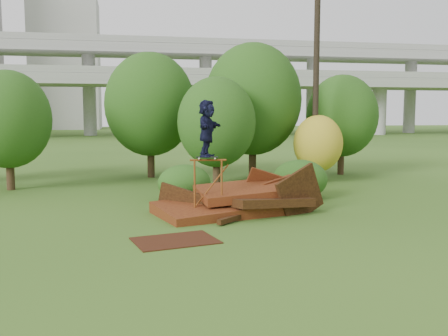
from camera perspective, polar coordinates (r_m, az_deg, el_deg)
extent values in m
plane|color=#2D5116|center=(14.37, 4.73, -7.14)|extent=(240.00, 240.00, 0.00)
cube|color=#45150C|center=(16.63, -0.42, -4.65)|extent=(4.63, 3.53, 0.68)
cube|color=black|center=(16.64, 4.87, -3.82)|extent=(3.13, 2.43, 0.54)
cube|color=#45150C|center=(16.90, 2.12, -2.69)|extent=(3.17, 2.25, 0.62)
cube|color=black|center=(16.75, 8.69, -3.00)|extent=(2.00, 0.96, 2.06)
cube|color=#45150C|center=(17.94, 4.64, -2.67)|extent=(1.93, 0.55, 1.83)
cube|color=black|center=(16.81, -4.71, -3.96)|extent=(1.67, 1.30, 1.29)
cube|color=black|center=(15.55, 1.51, -5.64)|extent=(1.51, 1.39, 0.15)
cube|color=#45150C|center=(17.71, 6.16, -1.49)|extent=(1.35, 0.90, 0.36)
cylinder|color=brown|center=(15.88, -3.37, -2.43)|extent=(0.06, 0.06, 1.86)
cylinder|color=brown|center=(15.90, -0.27, -2.41)|extent=(0.06, 0.06, 1.86)
cylinder|color=brown|center=(15.77, -1.83, 0.92)|extent=(1.16, 0.23, 0.06)
cube|color=black|center=(15.76, -1.96, 1.26)|extent=(0.72, 0.29, 0.02)
cylinder|color=silver|center=(15.69, -2.88, 1.09)|extent=(0.05, 0.04, 0.05)
cylinder|color=silver|center=(15.84, -2.88, 1.14)|extent=(0.05, 0.04, 0.05)
cylinder|color=silver|center=(15.70, -1.03, 1.10)|extent=(0.05, 0.04, 0.05)
cylinder|color=silver|center=(15.85, -1.05, 1.15)|extent=(0.05, 0.04, 0.05)
imported|color=black|center=(15.71, -1.97, 4.56)|extent=(1.17, 1.73, 1.79)
cube|color=#36180B|center=(13.24, -5.60, -8.24)|extent=(2.38, 1.92, 0.03)
cylinder|color=black|center=(23.66, -23.24, -0.27)|extent=(0.35, 0.35, 1.70)
ellipsoid|color=#1C4311|center=(23.53, -23.47, 5.13)|extent=(3.69, 3.69, 4.24)
cylinder|color=black|center=(26.35, -8.35, 1.17)|extent=(0.38, 0.38, 2.05)
ellipsoid|color=#1C4311|center=(26.26, -8.45, 7.21)|extent=(4.66, 4.66, 5.35)
cylinder|color=black|center=(22.59, -0.86, -0.15)|extent=(0.34, 0.34, 1.62)
ellipsoid|color=#1C4311|center=(22.45, -0.87, 5.27)|extent=(3.53, 3.53, 4.06)
cylinder|color=black|center=(25.96, 3.27, 1.29)|extent=(0.39, 0.39, 2.18)
ellipsoid|color=#1C4311|center=(25.87, 3.32, 7.85)|extent=(4.99, 4.99, 5.74)
cylinder|color=black|center=(24.47, 10.63, -0.48)|extent=(0.29, 0.29, 1.02)
ellipsoid|color=#A58C19|center=(24.35, 10.70, 2.78)|extent=(2.36, 2.36, 2.72)
cylinder|color=black|center=(28.04, 13.21, 1.07)|extent=(0.35, 0.35, 1.76)
ellipsoid|color=#1C4311|center=(27.94, 13.33, 5.83)|extent=(3.86, 3.86, 4.44)
ellipsoid|color=#1C4311|center=(19.01, -4.55, -1.70)|extent=(2.03, 1.87, 1.40)
ellipsoid|color=#1C4311|center=(19.67, 8.66, -1.29)|extent=(2.18, 2.00, 1.54)
cylinder|color=black|center=(24.36, 10.49, 10.55)|extent=(0.28, 0.28, 10.40)
cube|color=gray|center=(73.68, -8.39, 9.79)|extent=(160.00, 9.00, 1.40)
cube|color=gray|center=(80.11, -8.67, 13.08)|extent=(160.00, 9.00, 1.40)
cylinder|color=gray|center=(74.78, -22.33, 6.27)|extent=(2.20, 2.20, 8.00)
cylinder|color=gray|center=(73.54, -8.34, 6.68)|extent=(2.20, 2.20, 8.00)
cylinder|color=gray|center=(76.63, 5.32, 6.69)|extent=(2.20, 2.20, 8.00)
cube|color=#9E9E99|center=(116.56, -17.57, 11.18)|extent=(14.00, 14.00, 28.00)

